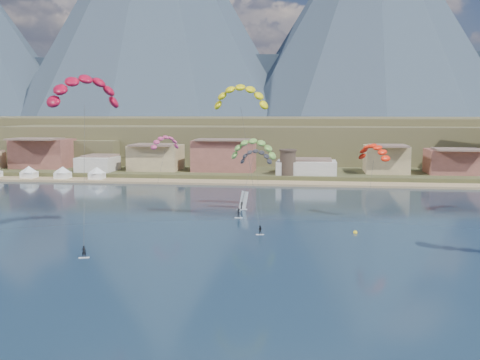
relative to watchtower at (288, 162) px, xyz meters
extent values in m
plane|color=black|center=(-5.00, -114.00, -6.37)|extent=(2400.00, 2400.00, 0.00)
cube|color=tan|center=(-5.00, -8.00, -6.12)|extent=(2200.00, 12.00, 0.90)
cube|color=#4D462A|center=(-5.00, 446.00, -6.37)|extent=(2200.00, 900.00, 4.00)
cube|color=brown|center=(35.00, 106.00, 3.13)|extent=(320.00, 150.00, 15.00)
cube|color=brown|center=(-45.00, 146.00, 4.63)|extent=(380.00, 170.00, 18.00)
cone|color=#2C3949|center=(95.00, 726.00, 175.63)|extent=(440.00, 440.00, 360.00)
cube|color=#2C3949|center=(-5.00, 786.00, 50.63)|extent=(2000.00, 200.00, 110.00)
cylinder|color=#47382D|center=(0.00, 0.00, -0.37)|extent=(5.20, 5.20, 8.00)
cylinder|color=#47382D|center=(0.00, 0.00, 3.93)|extent=(5.82, 5.82, 0.60)
cube|color=white|center=(-87.00, -8.00, -4.67)|extent=(4.50, 4.50, 2.00)
pyramid|color=white|center=(-87.00, -8.00, -1.67)|extent=(6.40, 6.40, 2.00)
cube|color=white|center=(-75.00, -8.00, -4.67)|extent=(4.50, 4.50, 2.00)
pyramid|color=white|center=(-75.00, -8.00, -1.67)|extent=(6.40, 6.40, 2.00)
cube|color=white|center=(-63.00, -8.00, -4.67)|extent=(4.50, 4.50, 2.00)
pyramid|color=white|center=(-63.00, -8.00, -1.67)|extent=(6.40, 6.40, 2.00)
cube|color=silver|center=(-26.62, -104.11, -6.32)|extent=(1.71, 0.96, 0.11)
imported|color=black|center=(-26.62, -104.11, -5.32)|extent=(0.79, 0.64, 1.88)
cylinder|color=#262626|center=(-29.62, -96.01, 6.23)|extent=(0.05, 0.05, 28.60)
cube|color=silver|center=(-1.05, -83.67, -6.32)|extent=(1.50, 0.58, 0.10)
imported|color=black|center=(-1.05, -83.67, -5.43)|extent=(0.88, 0.71, 1.68)
cylinder|color=#262626|center=(-3.55, -78.29, 5.96)|extent=(0.05, 0.05, 25.45)
cube|color=silver|center=(-7.24, -67.59, -6.31)|extent=(1.72, 0.53, 0.11)
imported|color=black|center=(-7.24, -67.59, -5.27)|extent=(1.29, 0.75, 1.98)
cylinder|color=#262626|center=(-6.48, -60.08, 0.22)|extent=(0.05, 0.05, 18.48)
cylinder|color=#262626|center=(-30.70, -44.29, 0.33)|extent=(0.04, 0.04, 15.09)
cylinder|color=#262626|center=(-4.38, -63.39, -0.66)|extent=(0.04, 0.04, 13.45)
cylinder|color=#262626|center=(21.24, -68.25, 0.10)|extent=(0.04, 0.04, 14.70)
cube|color=silver|center=(-7.90, -57.01, -6.31)|extent=(2.49, 1.00, 0.12)
imported|color=black|center=(-7.90, -57.01, -5.38)|extent=(0.92, 0.66, 1.74)
cube|color=white|center=(-7.50, -57.01, -4.13)|extent=(1.26, 2.72, 4.16)
sphere|color=yellow|center=(16.64, -80.01, -6.24)|extent=(0.79, 0.79, 0.79)
camera|label=1|loc=(8.87, -185.63, 16.11)|focal=42.03mm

